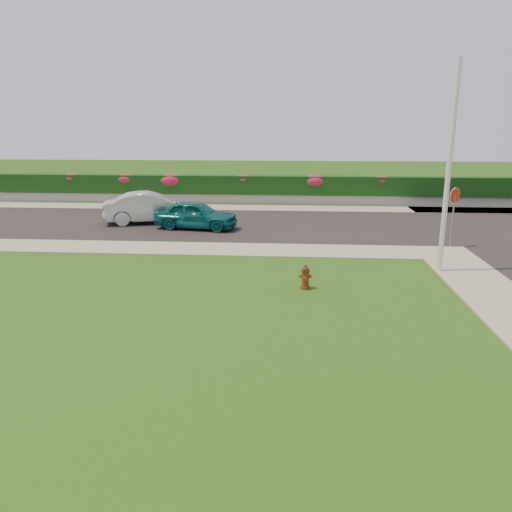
# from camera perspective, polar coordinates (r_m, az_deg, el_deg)

# --- Properties ---
(ground) EXTENTS (120.00, 120.00, 0.00)m
(ground) POSITION_cam_1_polar(r_m,az_deg,el_deg) (10.42, -3.91, -11.31)
(ground) COLOR black
(ground) RESTS_ON ground
(street_far) EXTENTS (26.00, 8.00, 0.04)m
(street_far) POSITION_cam_1_polar(r_m,az_deg,el_deg) (24.55, -10.91, 3.71)
(street_far) COLOR black
(street_far) RESTS_ON ground
(sidewalk_far) EXTENTS (24.00, 2.00, 0.04)m
(sidewalk_far) POSITION_cam_1_polar(r_m,az_deg,el_deg) (20.22, -17.29, 1.00)
(sidewalk_far) COLOR gray
(sidewalk_far) RESTS_ON ground
(curb_corner) EXTENTS (2.00, 2.00, 0.04)m
(curb_corner) POSITION_cam_1_polar(r_m,az_deg,el_deg) (19.64, 20.74, 0.31)
(curb_corner) COLOR gray
(curb_corner) RESTS_ON ground
(sidewalk_beyond) EXTENTS (34.00, 2.00, 0.04)m
(sidewalk_beyond) POSITION_cam_1_polar(r_m,az_deg,el_deg) (28.73, -0.55, 5.54)
(sidewalk_beyond) COLOR gray
(sidewalk_beyond) RESTS_ON ground
(retaining_wall) EXTENTS (34.00, 0.40, 0.60)m
(retaining_wall) POSITION_cam_1_polar(r_m,az_deg,el_deg) (30.17, -0.31, 6.51)
(retaining_wall) COLOR gray
(retaining_wall) RESTS_ON ground
(hedge) EXTENTS (32.00, 0.90, 1.10)m
(hedge) POSITION_cam_1_polar(r_m,az_deg,el_deg) (30.16, -0.30, 8.13)
(hedge) COLOR black
(hedge) RESTS_ON retaining_wall
(fire_hydrant) EXTENTS (0.36, 0.34, 0.70)m
(fire_hydrant) POSITION_cam_1_polar(r_m,az_deg,el_deg) (14.43, 5.66, -2.45)
(fire_hydrant) COLOR #4A210B
(fire_hydrant) RESTS_ON ground
(sedan_teal) EXTENTS (3.92, 2.06, 1.27)m
(sedan_teal) POSITION_cam_1_polar(r_m,az_deg,el_deg) (22.75, -6.87, 4.70)
(sedan_teal) COLOR #0B5456
(sedan_teal) RESTS_ON street_far
(sedan_silver) EXTENTS (4.70, 2.78, 1.46)m
(sedan_silver) POSITION_cam_1_polar(r_m,az_deg,el_deg) (24.55, -11.90, 5.44)
(sedan_silver) COLOR #B6B8BF
(sedan_silver) RESTS_ON street_far
(utility_pole) EXTENTS (0.16, 0.16, 6.50)m
(utility_pole) POSITION_cam_1_polar(r_m,az_deg,el_deg) (16.61, 21.16, 9.16)
(utility_pole) COLOR silver
(utility_pole) RESTS_ON ground
(stop_sign) EXTENTS (0.52, 0.39, 2.33)m
(stop_sign) POSITION_cam_1_polar(r_m,az_deg,el_deg) (20.42, 21.70, 5.58)
(stop_sign) COLOR slate
(stop_sign) RESTS_ON ground
(flower_clump_a) EXTENTS (1.17, 0.75, 0.58)m
(flower_clump_a) POSITION_cam_1_polar(r_m,az_deg,el_deg) (32.87, -20.37, 8.33)
(flower_clump_a) COLOR #BD204F
(flower_clump_a) RESTS_ON hedge
(flower_clump_b) EXTENTS (1.31, 0.84, 0.65)m
(flower_clump_b) POSITION_cam_1_polar(r_m,az_deg,el_deg) (31.61, -14.66, 8.49)
(flower_clump_b) COLOR #BD204F
(flower_clump_b) RESTS_ON hedge
(flower_clump_c) EXTENTS (1.56, 1.00, 0.78)m
(flower_clump_c) POSITION_cam_1_polar(r_m,az_deg,el_deg) (30.83, -9.68, 8.52)
(flower_clump_c) COLOR #BD204F
(flower_clump_c) RESTS_ON hedge
(flower_clump_d) EXTENTS (1.13, 0.73, 0.57)m
(flower_clump_d) POSITION_cam_1_polar(r_m,az_deg,el_deg) (30.08, -1.44, 8.73)
(flower_clump_d) COLOR #BD204F
(flower_clump_d) RESTS_ON hedge
(flower_clump_e) EXTENTS (1.45, 0.93, 0.73)m
(flower_clump_e) POSITION_cam_1_polar(r_m,az_deg,el_deg) (29.96, 6.73, 8.50)
(flower_clump_e) COLOR #BD204F
(flower_clump_e) RESTS_ON hedge
(flower_clump_f) EXTENTS (1.14, 0.73, 0.57)m
(flower_clump_f) POSITION_cam_1_polar(r_m,az_deg,el_deg) (30.36, 14.14, 8.36)
(flower_clump_f) COLOR #BD204F
(flower_clump_f) RESTS_ON hedge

